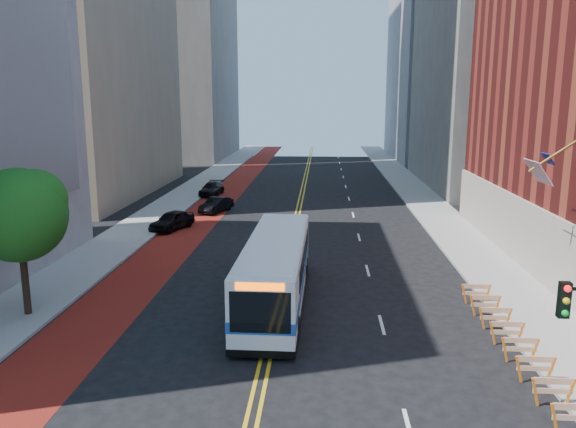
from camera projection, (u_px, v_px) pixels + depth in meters
The scene contains 14 objects.
ground at pixel (259, 390), 19.21m from camera, with size 160.00×160.00×0.00m, color black.
sidewalk_left at pixel (161, 212), 49.24m from camera, with size 4.00×140.00×0.15m, color gray.
sidewalk_right at pixel (438, 215), 47.81m from camera, with size 4.00×140.00×0.15m, color gray.
bus_lane_paint at pixel (205, 213), 49.02m from camera, with size 3.60×140.00×0.01m, color maroon.
center_line_inner at pixel (295, 214), 48.55m from camera, with size 0.14×140.00×0.01m, color gold.
center_line_outer at pixel (300, 214), 48.53m from camera, with size 0.14×140.00×0.01m, color gold.
lane_dashes at pixel (349, 199), 56.07m from camera, with size 0.14×98.20×0.01m.
midrise_right_near at pixel (517, 3), 60.74m from camera, with size 18.00×26.00×40.00m, color slate.
construction_barriers at pixel (513, 337), 21.85m from camera, with size 1.42×10.91×1.00m.
street_tree at pixel (20, 211), 24.80m from camera, with size 4.20×4.20×6.70m.
transit_bus at pixel (276, 270), 26.88m from camera, with size 2.83×12.18×3.34m.
car_a at pixel (172, 220), 42.74m from camera, with size 1.69×4.21×1.43m, color black.
car_b at pixel (216, 205), 49.35m from camera, with size 1.37×3.93×1.29m, color black.
car_c at pixel (212, 189), 58.02m from camera, with size 1.85×4.54×1.32m, color black.
Camera 1 is at (2.07, -17.50, 9.79)m, focal length 35.00 mm.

